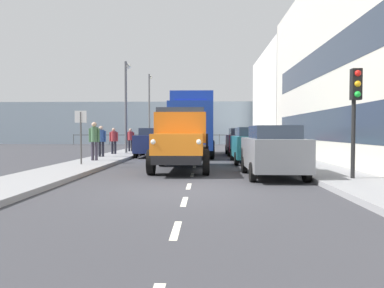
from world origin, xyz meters
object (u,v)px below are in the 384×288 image
(lorry_cargo_blue, at_px, (193,123))
(lamp_post_promenade, at_px, (126,98))
(car_teal_kerbside_1, at_px, (252,144))
(lamp_post_far, at_px, (149,103))
(street_sign, at_px, (81,128))
(truck_vintage_orange, at_px, (181,141))
(car_grey_kerbside_near, at_px, (273,151))
(car_white_oppositeside_1, at_px, (164,139))
(traffic_light_near, at_px, (355,99))
(pedestrian_in_dark_coat, at_px, (130,138))
(pedestrian_with_bag, at_px, (114,139))
(pedestrian_by_lamp, at_px, (101,139))
(car_maroon_kerbside_2, at_px, (241,141))
(car_navy_oppositeside_0, at_px, (153,142))
(pedestrian_couple_b, at_px, (94,138))

(lorry_cargo_blue, relative_size, lamp_post_promenade, 1.40)
(car_teal_kerbside_1, height_order, lamp_post_far, lamp_post_far)
(car_teal_kerbside_1, bearing_deg, street_sign, 18.90)
(lamp_post_far, bearing_deg, truck_vintage_orange, 101.94)
(lamp_post_far, bearing_deg, car_grey_kerbside_near, 108.67)
(car_grey_kerbside_near, xyz_separation_m, car_white_oppositeside_1, (5.42, -15.88, 0.00))
(car_grey_kerbside_near, height_order, traffic_light_near, traffic_light_near)
(pedestrian_in_dark_coat, xyz_separation_m, street_sign, (0.11, 9.76, 0.61))
(car_grey_kerbside_near, relative_size, street_sign, 1.73)
(pedestrian_in_dark_coat, bearing_deg, car_teal_kerbside_1, 135.74)
(lamp_post_far, bearing_deg, traffic_light_near, 112.16)
(traffic_light_near, bearing_deg, pedestrian_with_bag, -48.70)
(car_teal_kerbside_1, relative_size, pedestrian_by_lamp, 2.64)
(car_maroon_kerbside_2, bearing_deg, traffic_light_near, 99.58)
(car_teal_kerbside_1, distance_m, car_navy_oppositeside_0, 6.89)
(car_teal_kerbside_1, distance_m, lamp_post_far, 18.56)
(car_teal_kerbside_1, bearing_deg, car_white_oppositeside_1, -62.39)
(car_teal_kerbside_1, bearing_deg, lamp_post_promenade, -38.05)
(car_maroon_kerbside_2, distance_m, lamp_post_promenade, 7.85)
(car_navy_oppositeside_0, distance_m, lamp_post_far, 13.00)
(car_teal_kerbside_1, height_order, car_maroon_kerbside_2, same)
(car_grey_kerbside_near, bearing_deg, pedestrian_with_bag, -51.65)
(pedestrian_couple_b, distance_m, pedestrian_with_bag, 4.96)
(car_teal_kerbside_1, bearing_deg, pedestrian_in_dark_coat, -44.26)
(car_teal_kerbside_1, xyz_separation_m, lamp_post_promenade, (7.34, -5.74, 2.78))
(truck_vintage_orange, relative_size, car_teal_kerbside_1, 1.27)
(car_navy_oppositeside_0, height_order, pedestrian_couple_b, pedestrian_couple_b)
(car_teal_kerbside_1, relative_size, car_white_oppositeside_1, 1.05)
(lamp_post_far, bearing_deg, pedestrian_couple_b, 89.91)
(car_teal_kerbside_1, bearing_deg, traffic_light_near, 106.95)
(car_white_oppositeside_1, relative_size, lamp_post_far, 0.63)
(car_navy_oppositeside_0, bearing_deg, pedestrian_by_lamp, 42.14)
(truck_vintage_orange, height_order, pedestrian_couple_b, truck_vintage_orange)
(car_teal_kerbside_1, relative_size, lamp_post_promenade, 0.76)
(car_white_oppositeside_1, height_order, lamp_post_promenade, lamp_post_promenade)
(pedestrian_by_lamp, bearing_deg, pedestrian_in_dark_coat, -95.99)
(pedestrian_couple_b, height_order, traffic_light_near, traffic_light_near)
(lamp_post_promenade, height_order, street_sign, lamp_post_promenade)
(car_grey_kerbside_near, relative_size, car_white_oppositeside_1, 0.92)
(car_navy_oppositeside_0, xyz_separation_m, pedestrian_in_dark_coat, (1.97, -2.93, 0.18))
(car_maroon_kerbside_2, relative_size, lamp_post_promenade, 0.65)
(truck_vintage_orange, height_order, car_white_oppositeside_1, truck_vintage_orange)
(pedestrian_couple_b, relative_size, pedestrian_by_lamp, 1.09)
(car_maroon_kerbside_2, relative_size, pedestrian_by_lamp, 2.27)
(car_grey_kerbside_near, distance_m, lamp_post_promenade, 13.73)
(pedestrian_by_lamp, xyz_separation_m, street_sign, (-0.44, 4.55, 0.55))
(pedestrian_in_dark_coat, bearing_deg, car_navy_oppositeside_0, 123.82)
(car_grey_kerbside_near, relative_size, traffic_light_near, 1.22)
(truck_vintage_orange, height_order, car_maroon_kerbside_2, truck_vintage_orange)
(truck_vintage_orange, height_order, pedestrian_by_lamp, truck_vintage_orange)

